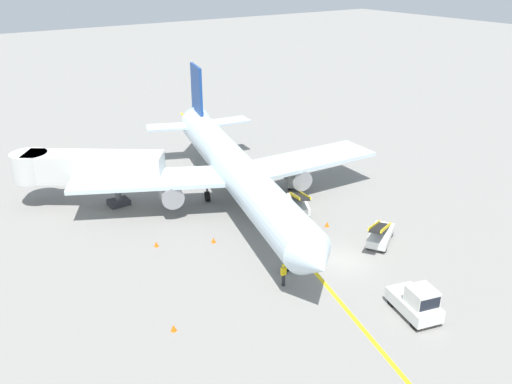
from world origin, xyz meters
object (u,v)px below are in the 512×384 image
at_px(ground_crew_marshaller, 283,274).
at_px(safety_cone_nose_right, 327,224).
at_px(pushback_tug, 417,302).
at_px(baggage_tug_near_wing, 296,177).
at_px(jet_bridge, 79,168).
at_px(belt_loader_aft_hold, 380,234).
at_px(safety_cone_wingtip_left, 214,240).
at_px(belt_loader_forward_hold, 298,203).
at_px(airliner, 235,169).
at_px(safety_cone_wingtip_right, 156,244).
at_px(safety_cone_nose_left, 174,328).

xyz_separation_m(ground_crew_marshaller, safety_cone_nose_right, (8.28, 4.94, -0.69)).
bearing_deg(pushback_tug, baggage_tug_near_wing, 71.82).
xyz_separation_m(jet_bridge, pushback_tug, (11.60, -28.01, -2.55)).
distance_m(belt_loader_aft_hold, safety_cone_wingtip_left, 13.00).
height_order(safety_cone_nose_right, safety_cone_wingtip_left, same).
xyz_separation_m(belt_loader_aft_hold, safety_cone_nose_right, (-1.53, 4.43, -0.56)).
bearing_deg(belt_loader_forward_hold, baggage_tug_near_wing, 54.22).
height_order(pushback_tug, safety_cone_wingtip_left, pushback_tug).
bearing_deg(airliner, safety_cone_wingtip_right, -161.20).
bearing_deg(safety_cone_nose_left, belt_loader_forward_hold, 28.16).
xyz_separation_m(safety_cone_nose_right, safety_cone_wingtip_right, (-13.11, 4.91, 0.00)).
distance_m(jet_bridge, safety_cone_nose_right, 22.10).
height_order(jet_bridge, safety_cone_wingtip_left, jet_bridge).
height_order(airliner, baggage_tug_near_wing, airliner).
height_order(safety_cone_nose_right, safety_cone_wingtip_right, same).
bearing_deg(safety_cone_nose_right, airliner, 115.94).
bearing_deg(pushback_tug, belt_loader_aft_hold, 57.02).
xyz_separation_m(belt_loader_forward_hold, safety_cone_nose_left, (-16.54, -8.85, -0.56)).
height_order(ground_crew_marshaller, safety_cone_wingtip_left, ground_crew_marshaller).
bearing_deg(ground_crew_marshaller, safety_cone_nose_left, -178.70).
distance_m(safety_cone_nose_left, safety_cone_nose_right, 17.40).
bearing_deg(belt_loader_forward_hold, airliner, 131.54).
height_order(baggage_tug_near_wing, belt_loader_aft_hold, belt_loader_aft_hold).
relative_size(airliner, pushback_tug, 8.79).
height_order(pushback_tug, safety_cone_wingtip_right, pushback_tug).
height_order(baggage_tug_near_wing, belt_loader_forward_hold, belt_loader_forward_hold).
relative_size(pushback_tug, safety_cone_nose_left, 9.00).
relative_size(safety_cone_nose_right, safety_cone_wingtip_right, 1.00).
bearing_deg(safety_cone_nose_left, pushback_tug, -28.67).
distance_m(pushback_tug, belt_loader_aft_hold, 9.35).
height_order(belt_loader_aft_hold, safety_cone_nose_right, belt_loader_aft_hold).
height_order(belt_loader_aft_hold, safety_cone_nose_left, belt_loader_aft_hold).
bearing_deg(safety_cone_wingtip_right, baggage_tug_near_wing, 11.72).
distance_m(belt_loader_forward_hold, safety_cone_wingtip_right, 13.09).
distance_m(airliner, safety_cone_wingtip_left, 7.97).
xyz_separation_m(pushback_tug, ground_crew_marshaller, (-4.73, 7.34, -0.08)).
height_order(ground_crew_marshaller, safety_cone_wingtip_right, ground_crew_marshaller).
xyz_separation_m(airliner, safety_cone_nose_left, (-12.72, -13.17, -3.20)).
distance_m(jet_bridge, safety_cone_wingtip_left, 14.51).
bearing_deg(safety_cone_wingtip_right, belt_loader_forward_hold, -5.17).
xyz_separation_m(baggage_tug_near_wing, belt_loader_aft_hold, (-1.67, -12.72, -0.15)).
height_order(baggage_tug_near_wing, ground_crew_marshaller, baggage_tug_near_wing).
bearing_deg(belt_loader_aft_hold, ground_crew_marshaller, -177.05).
distance_m(pushback_tug, safety_cone_nose_right, 12.80).
height_order(ground_crew_marshaller, safety_cone_nose_right, ground_crew_marshaller).
bearing_deg(pushback_tug, ground_crew_marshaller, 122.79).
distance_m(belt_loader_aft_hold, safety_cone_nose_left, 18.18).
relative_size(safety_cone_nose_left, safety_cone_wingtip_left, 1.00).
bearing_deg(safety_cone_nose_right, safety_cone_wingtip_left, 162.09).
relative_size(pushback_tug, belt_loader_aft_hold, 0.81).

